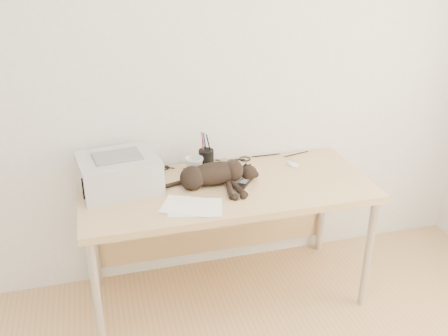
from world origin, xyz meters
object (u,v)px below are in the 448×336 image
object	(u,v)px
mouse	(293,163)
mug	(194,166)
pen_cup	(206,159)
desk	(223,200)
cat	(211,176)
printer	(119,172)

from	to	relation	value
mouse	mug	bearing A→B (deg)	151.60
pen_cup	mouse	size ratio (longest dim) A/B	2.36
desk	mouse	world-z (taller)	mouse
cat	pen_cup	bearing A→B (deg)	81.18
desk	mouse	xyz separation A→B (m)	(0.46, 0.07, 0.15)
pen_cup	cat	bearing A→B (deg)	-96.17
printer	cat	xyz separation A→B (m)	(0.49, -0.10, -0.03)
cat	mouse	bearing A→B (deg)	11.26
cat	pen_cup	size ratio (longest dim) A/B	2.67
mouse	pen_cup	bearing A→B (deg)	146.30
desk	cat	xyz separation A→B (m)	(-0.08, -0.06, 0.19)
desk	cat	world-z (taller)	cat
mug	printer	bearing A→B (deg)	-170.06
printer	mug	xyz separation A→B (m)	(0.43, 0.08, -0.04)
mug	mouse	xyz separation A→B (m)	(0.60, -0.04, -0.03)
cat	mug	size ratio (longest dim) A/B	5.61
cat	desk	bearing A→B (deg)	34.10
mug	mouse	size ratio (longest dim) A/B	1.12
printer	mug	bearing A→B (deg)	9.94
desk	printer	world-z (taller)	printer
mug	mouse	distance (m)	0.60
printer	pen_cup	xyz separation A→B (m)	(0.51, 0.12, -0.03)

